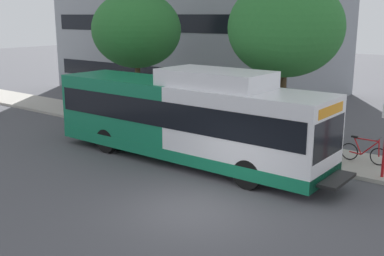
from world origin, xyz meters
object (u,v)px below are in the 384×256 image
street_tree_near_stop (286,28)px  transit_bus (186,118)px  bicycle_parked (364,152)px  street_tree_mid_block (137,30)px

street_tree_near_stop → transit_bus: bearing=155.4°
transit_bus → street_tree_near_stop: (4.20, -1.92, 3.34)m
bicycle_parked → street_tree_near_stop: 5.90m
transit_bus → street_tree_near_stop: street_tree_near_stop is taller
bicycle_parked → street_tree_mid_block: (0.47, 12.25, 4.24)m
street_tree_near_stop → bicycle_parked: bearing=-98.9°
transit_bus → street_tree_near_stop: size_ratio=1.76×
bicycle_parked → street_tree_mid_block: size_ratio=0.27×
transit_bus → street_tree_mid_block: street_tree_mid_block is taller
street_tree_mid_block → transit_bus: bearing=-121.9°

